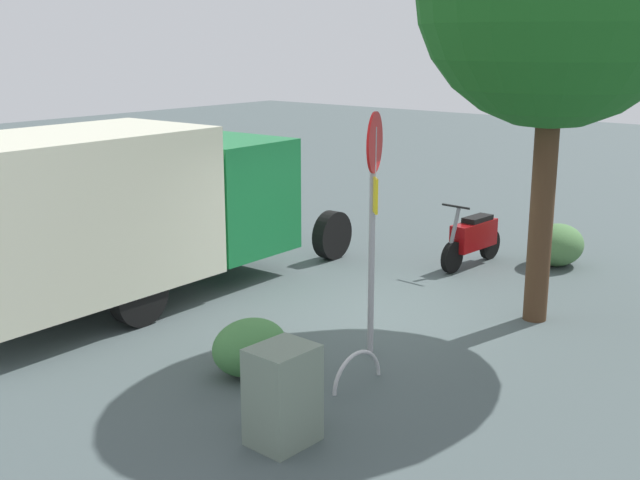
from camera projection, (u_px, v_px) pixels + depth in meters
ground_plane at (374, 313)px, 11.93m from camera, size 60.00×60.00×0.00m
box_truck_near at (126, 205)px, 12.10m from camera, size 7.46×2.34×2.72m
motorcycle at (473, 237)px, 14.34m from camera, size 1.81×0.55×1.20m
stop_sign at (373, 196)px, 9.95m from camera, size 0.71×0.33×3.13m
utility_cabinet at (283, 395)px, 8.01m from camera, size 0.66×0.56×1.03m
bike_rack_hoop at (357, 384)px, 9.48m from camera, size 0.85×0.11×0.85m
shrub_near_sign at (250, 347)px, 9.71m from camera, size 1.01×0.82×0.69m
shrub_mid_verge at (557, 245)px, 14.38m from camera, size 1.11×0.91×0.76m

